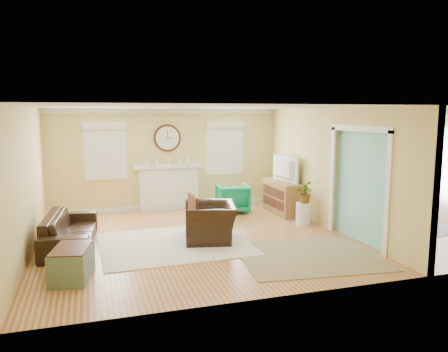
{
  "coord_description": "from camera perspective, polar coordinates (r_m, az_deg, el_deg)",
  "views": [
    {
      "loc": [
        -3.44,
        -8.19,
        2.49
      ],
      "look_at": [
        -0.8,
        0.3,
        1.2
      ],
      "focal_mm": 35.0,
      "sensor_mm": 36.0,
      "label": 1
    }
  ],
  "objects": [
    {
      "name": "trunk",
      "position": [
        7.08,
        -19.24,
        -10.7
      ],
      "size": [
        0.68,
        0.94,
        0.49
      ],
      "color": "slate",
      "rests_on": "floor"
    },
    {
      "name": "rug_cream",
      "position": [
        8.51,
        -6.57,
        -8.76
      ],
      "size": [
        2.83,
        2.48,
        0.01
      ],
      "primitive_type": "cube",
      "rotation": [
        0.0,
        0.0,
        0.03
      ],
      "color": "white",
      "rests_on": "floor"
    },
    {
      "name": "dining_table",
      "position": [
        10.76,
        19.3,
        -3.91
      ],
      "size": [
        1.32,
        1.92,
        0.62
      ],
      "primitive_type": "imported",
      "rotation": [
        0.0,
        0.0,
        1.78
      ],
      "color": "#4C281A",
      "rests_on": "floor"
    },
    {
      "name": "window_left",
      "position": [
        11.18,
        -15.26,
        3.7
      ],
      "size": [
        1.05,
        0.13,
        1.42
      ],
      "color": "white",
      "rests_on": "wall_back"
    },
    {
      "name": "dining_chair_n",
      "position": [
        11.62,
        16.1,
        -1.46
      ],
      "size": [
        0.45,
        0.45,
        1.01
      ],
      "color": "slate",
      "rests_on": "floor"
    },
    {
      "name": "wall_back",
      "position": [
        11.76,
        -0.18,
        2.45
      ],
      "size": [
        9.0,
        0.02,
        2.6
      ],
      "primitive_type": "cube",
      "color": "tan",
      "rests_on": "ground"
    },
    {
      "name": "dining_chair_w",
      "position": [
        10.38,
        15.94,
        -2.64
      ],
      "size": [
        0.55,
        0.55,
        0.99
      ],
      "color": "white",
      "rests_on": "floor"
    },
    {
      "name": "dining_chair_s",
      "position": [
        9.81,
        23.19,
        -3.44
      ],
      "size": [
        0.54,
        0.54,
        1.04
      ],
      "color": "slate",
      "rests_on": "floor"
    },
    {
      "name": "ceiling",
      "position": [
        8.88,
        5.58,
        8.93
      ],
      "size": [
        9.0,
        6.0,
        0.02
      ],
      "primitive_type": "cube",
      "color": "white",
      "rests_on": "wall_back"
    },
    {
      "name": "partition",
      "position": [
        9.87,
        12.96,
        1.46
      ],
      "size": [
        0.17,
        6.0,
        2.6
      ],
      "color": "tan",
      "rests_on": "ground"
    },
    {
      "name": "wall_left",
      "position": [
        8.34,
        -24.39,
        -0.68
      ],
      "size": [
        0.02,
        6.0,
        2.6
      ],
      "primitive_type": "cube",
      "color": "tan",
      "rests_on": "ground"
    },
    {
      "name": "window_right",
      "position": [
        11.7,
        0.12,
        4.18
      ],
      "size": [
        1.05,
        0.13,
        1.42
      ],
      "color": "white",
      "rests_on": "wall_back"
    },
    {
      "name": "wall_front",
      "position": [
        6.33,
        15.99,
        -2.88
      ],
      "size": [
        9.0,
        0.02,
        2.6
      ],
      "primitive_type": "cube",
      "color": "tan",
      "rests_on": "ground"
    },
    {
      "name": "sofa",
      "position": [
        8.73,
        -19.47,
        -6.66
      ],
      "size": [
        1.02,
        2.22,
        0.63
      ],
      "primitive_type": "imported",
      "rotation": [
        0.0,
        0.0,
        1.48
      ],
      "color": "black",
      "rests_on": "floor"
    },
    {
      "name": "credenza",
      "position": [
        11.02,
        7.57,
        -2.75
      ],
      "size": [
        0.49,
        1.43,
        0.8
      ],
      "color": "olive",
      "rests_on": "floor"
    },
    {
      "name": "fireplace",
      "position": [
        11.39,
        -7.23,
        -1.38
      ],
      "size": [
        1.7,
        0.3,
        1.17
      ],
      "color": "white",
      "rests_on": "ground"
    },
    {
      "name": "green_chair",
      "position": [
        11.0,
        1.14,
        -2.95
      ],
      "size": [
        0.82,
        0.84,
        0.7
      ],
      "primitive_type": "imported",
      "rotation": [
        0.0,
        0.0,
        3.04
      ],
      "color": "#0C7B47",
      "rests_on": "floor"
    },
    {
      "name": "rug_jute",
      "position": [
        7.89,
        11.09,
        -10.23
      ],
      "size": [
        2.61,
        2.22,
        0.01
      ],
      "primitive_type": "cube",
      "rotation": [
        0.0,
        0.0,
        -0.11
      ],
      "color": "#9A8966",
      "rests_on": "floor"
    },
    {
      "name": "tv",
      "position": [
        10.9,
        7.55,
        0.93
      ],
      "size": [
        0.28,
        1.1,
        0.63
      ],
      "primitive_type": "imported",
      "rotation": [
        0.0,
        0.0,
        1.7
      ],
      "color": "black",
      "rests_on": "credenza"
    },
    {
      "name": "eames_chair",
      "position": [
        8.62,
        -1.76,
        -6.02
      ],
      "size": [
        1.19,
        1.3,
        0.73
      ],
      "primitive_type": "imported",
      "rotation": [
        0.0,
        0.0,
        -1.78
      ],
      "color": "black",
      "rests_on": "floor"
    },
    {
      "name": "rug_grey",
      "position": [
        10.83,
        19.23,
        -5.47
      ],
      "size": [
        2.47,
        3.09,
        0.01
      ],
      "primitive_type": "cube",
      "color": "slate",
      "rests_on": "floor"
    },
    {
      "name": "garden_stool",
      "position": [
        9.99,
        10.34,
        -4.85
      ],
      "size": [
        0.34,
        0.34,
        0.49
      ],
      "primitive_type": "cylinder",
      "color": "white",
      "rests_on": "floor"
    },
    {
      "name": "wall_clock",
      "position": [
        11.34,
        -7.42,
        4.95
      ],
      "size": [
        0.7,
        0.07,
        0.7
      ],
      "color": "#4C281A",
      "rests_on": "wall_back"
    },
    {
      "name": "pendant",
      "position": [
        10.42,
        21.03,
        6.12
      ],
      "size": [
        0.3,
        0.3,
        0.55
      ],
      "color": "gold",
      "rests_on": "ceiling"
    },
    {
      "name": "potted_plant",
      "position": [
        9.89,
        10.41,
        -2.14
      ],
      "size": [
        0.48,
        0.52,
        0.47
      ],
      "primitive_type": "imported",
      "rotation": [
        0.0,
        0.0,
        1.24
      ],
      "color": "#337F33",
      "rests_on": "garden_stool"
    },
    {
      "name": "floor",
      "position": [
        9.22,
        5.35,
        -7.44
      ],
      "size": [
        9.0,
        9.0,
        0.0
      ],
      "primitive_type": "plane",
      "color": "#995323",
      "rests_on": "ground"
    },
    {
      "name": "wall_right",
      "position": [
        11.46,
        26.71,
        1.42
      ],
      "size": [
        0.02,
        6.0,
        2.6
      ],
      "primitive_type": "cube",
      "color": "tan",
      "rests_on": "ground"
    },
    {
      "name": "dining_chair_e",
      "position": [
        11.24,
        22.09,
        -2.37
      ],
      "size": [
        0.4,
        0.4,
        0.91
      ],
      "color": "slate",
      "rests_on": "floor"
    },
    {
      "name": "french_doors",
      "position": [
        11.45,
        26.48,
        0.42
      ],
      "size": [
        0.06,
        1.7,
        2.2
      ],
      "color": "white",
      "rests_on": "ground"
    }
  ]
}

